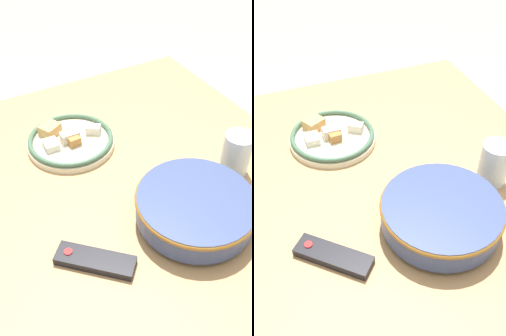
{
  "view_description": "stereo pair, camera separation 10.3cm",
  "coord_description": "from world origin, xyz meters",
  "views": [
    {
      "loc": [
        -0.66,
        0.4,
        1.47
      ],
      "look_at": [
        0.01,
        0.03,
        0.78
      ],
      "focal_mm": 42.0,
      "sensor_mm": 36.0,
      "label": 1
    },
    {
      "loc": [
        -0.7,
        0.3,
        1.47
      ],
      "look_at": [
        0.01,
        0.03,
        0.78
      ],
      "focal_mm": 42.0,
      "sensor_mm": 36.0,
      "label": 2
    }
  ],
  "objects": [
    {
      "name": "tv_remote",
      "position": [
        -0.19,
        0.21,
        0.75
      ],
      "size": [
        0.16,
        0.17,
        0.02
      ],
      "rotation": [
        0.0,
        0.0,
        5.53
      ],
      "color": "black",
      "rests_on": "dining_table"
    },
    {
      "name": "food_plate",
      "position": [
        0.22,
        0.1,
        0.75
      ],
      "size": [
        0.26,
        0.26,
        0.05
      ],
      "color": "beige",
      "rests_on": "dining_table"
    },
    {
      "name": "ground_plane",
      "position": [
        0.0,
        0.0,
        0.0
      ],
      "size": [
        8.0,
        8.0,
        0.0
      ],
      "primitive_type": "plane",
      "color": "#B7A88E"
    },
    {
      "name": "drinking_glass",
      "position": [
        -0.1,
        -0.25,
        0.8
      ],
      "size": [
        0.08,
        0.08,
        0.12
      ],
      "color": "silver",
      "rests_on": "dining_table"
    },
    {
      "name": "noodle_bowl",
      "position": [
        -0.19,
        -0.05,
        0.78
      ],
      "size": [
        0.29,
        0.29,
        0.08
      ],
      "color": "#384775",
      "rests_on": "dining_table"
    },
    {
      "name": "dining_table",
      "position": [
        0.0,
        0.0,
        0.65
      ],
      "size": [
        1.13,
        0.96,
        0.74
      ],
      "color": "tan",
      "rests_on": "ground_plane"
    }
  ]
}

